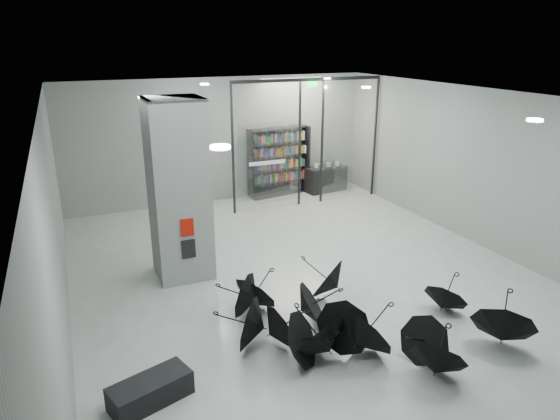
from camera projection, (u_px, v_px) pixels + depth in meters
name	position (u px, v px, depth m)	size (l,w,h in m)	color
room	(324.00, 162.00, 9.86)	(14.00, 14.02, 4.01)	#949694
column	(179.00, 190.00, 10.93)	(1.20, 1.20, 4.00)	slate
fire_cabinet	(187.00, 227.00, 10.61)	(0.28, 0.04, 0.38)	#A50A07
info_panel	(189.00, 249.00, 10.77)	(0.30, 0.03, 0.42)	black
exit_sign	(312.00, 84.00, 15.04)	(0.30, 0.06, 0.15)	#0CE533
glass_partition	(308.00, 137.00, 15.75)	(5.06, 0.08, 4.00)	silver
bench	(151.00, 391.00, 7.44)	(1.20, 0.52, 0.39)	black
bookshelf	(279.00, 162.00, 16.99)	(2.11, 0.42, 2.32)	black
shop_counter	(326.00, 179.00, 17.63)	(1.46, 0.59, 0.88)	black
umbrella_cluster	(343.00, 327.00, 8.86)	(5.23, 4.41, 1.33)	black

